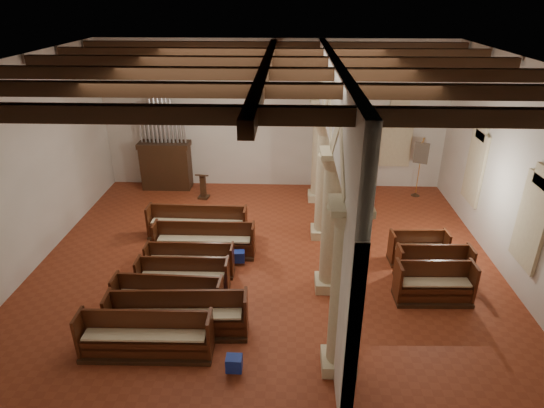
{
  "coord_description": "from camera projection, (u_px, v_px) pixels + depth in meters",
  "views": [
    {
      "loc": [
        0.62,
        -12.18,
        7.64
      ],
      "look_at": [
        0.13,
        0.5,
        1.65
      ],
      "focal_mm": 30.0,
      "sensor_mm": 36.0,
      "label": 1
    }
  ],
  "objects": [
    {
      "name": "nave_pew_5",
      "position": [
        205.0,
        245.0,
        14.33
      ],
      "size": [
        3.15,
        0.74,
        1.09
      ],
      "rotation": [
        0.0,
        0.0,
        0.0
      ],
      "color": "#331C10",
      "rests_on": "floor"
    },
    {
      "name": "hymnal_box_a",
      "position": [
        234.0,
        363.0,
        9.89
      ],
      "size": [
        0.36,
        0.29,
        0.35
      ],
      "primitive_type": "cube",
      "rotation": [
        0.0,
        0.0,
        -0.02
      ],
      "color": "navy",
      "rests_on": "floor"
    },
    {
      "name": "floor",
      "position": [
        267.0,
        258.0,
        14.29
      ],
      "size": [
        14.0,
        14.0,
        0.0
      ],
      "primitive_type": "plane",
      "color": "maroon",
      "rests_on": "ground"
    },
    {
      "name": "aisle_pew_2",
      "position": [
        418.0,
        252.0,
        13.95
      ],
      "size": [
        1.76,
        0.78,
        1.03
      ],
      "rotation": [
        0.0,
        0.0,
        0.05
      ],
      "color": "#331C10",
      "rests_on": "floor"
    },
    {
      "name": "window_back",
      "position": [
        396.0,
        137.0,
        18.58
      ],
      "size": [
        1.0,
        0.03,
        2.2
      ],
      "primitive_type": "cube",
      "color": "#387F64",
      "rests_on": "wall_back"
    },
    {
      "name": "tube_heater_b",
      "position": [
        130.0,
        316.0,
        11.51
      ],
      "size": [
        0.9,
        0.33,
        0.09
      ],
      "primitive_type": "cylinder",
      "rotation": [
        0.0,
        1.57,
        -0.27
      ],
      "color": "white",
      "rests_on": "floor"
    },
    {
      "name": "lectern",
      "position": [
        203.0,
        188.0,
        18.22
      ],
      "size": [
        0.49,
        0.51,
        1.1
      ],
      "rotation": [
        0.0,
        0.0,
        -0.17
      ],
      "color": "#371A11",
      "rests_on": "floor"
    },
    {
      "name": "wall_back",
      "position": [
        274.0,
        116.0,
        18.43
      ],
      "size": [
        14.0,
        0.02,
        6.0
      ],
      "primitive_type": "cube",
      "color": "silver",
      "rests_on": "floor"
    },
    {
      "name": "nave_pew_2",
      "position": [
        169.0,
        301.0,
        11.74
      ],
      "size": [
        2.82,
        0.78,
        1.04
      ],
      "rotation": [
        0.0,
        0.0,
        -0.03
      ],
      "color": "#331C10",
      "rests_on": "floor"
    },
    {
      "name": "wall_right",
      "position": [
        515.0,
        172.0,
        12.77
      ],
      "size": [
        0.02,
        12.0,
        6.0
      ],
      "primitive_type": "cube",
      "color": "silver",
      "rests_on": "floor"
    },
    {
      "name": "aisle_pew_0",
      "position": [
        433.0,
        288.0,
        12.2
      ],
      "size": [
        2.06,
        0.82,
        1.14
      ],
      "rotation": [
        0.0,
        0.0,
        0.03
      ],
      "color": "#331C10",
      "rests_on": "floor"
    },
    {
      "name": "ceiling_beams",
      "position": [
        266.0,
        67.0,
        11.81
      ],
      "size": [
        13.8,
        11.8,
        0.3
      ],
      "primitive_type": null,
      "color": "#331C10",
      "rests_on": "wall_back"
    },
    {
      "name": "window_right_b",
      "position": [
        476.0,
        167.0,
        15.37
      ],
      "size": [
        0.03,
        1.0,
        2.2
      ],
      "primitive_type": "cube",
      "color": "#387F64",
      "rests_on": "wall_right"
    },
    {
      "name": "window_right_a",
      "position": [
        533.0,
        222.0,
        11.75
      ],
      "size": [
        0.03,
        1.0,
        2.2
      ],
      "primitive_type": "cube",
      "color": "#387F64",
      "rests_on": "wall_right"
    },
    {
      "name": "hymnal_box_c",
      "position": [
        239.0,
        256.0,
        13.87
      ],
      "size": [
        0.36,
        0.3,
        0.34
      ],
      "primitive_type": "cube",
      "rotation": [
        0.0,
        0.0,
        0.08
      ],
      "color": "navy",
      "rests_on": "floor"
    },
    {
      "name": "nave_pew_4",
      "position": [
        190.0,
        264.0,
        13.38
      ],
      "size": [
        2.57,
        0.67,
        0.97
      ],
      "rotation": [
        0.0,
        0.0,
        0.01
      ],
      "color": "#331C10",
      "rests_on": "floor"
    },
    {
      "name": "pipe_organ",
      "position": [
        165.0,
        157.0,
        18.84
      ],
      "size": [
        2.1,
        0.85,
        4.4
      ],
      "color": "#331C10",
      "rests_on": "floor"
    },
    {
      "name": "hymnal_box_b",
      "position": [
        222.0,
        299.0,
        11.94
      ],
      "size": [
        0.36,
        0.29,
        0.35
      ],
      "primitive_type": "cube",
      "rotation": [
        0.0,
        0.0,
        -0.02
      ],
      "color": "navy",
      "rests_on": "floor"
    },
    {
      "name": "wall_front",
      "position": [
        249.0,
        296.0,
        7.59
      ],
      "size": [
        14.0,
        0.02,
        6.0
      ],
      "primitive_type": "cube",
      "color": "silver",
      "rests_on": "floor"
    },
    {
      "name": "nave_pew_1",
      "position": [
        178.0,
        321.0,
        11.01
      ],
      "size": [
        3.4,
        0.93,
        1.14
      ],
      "rotation": [
        0.0,
        0.0,
        0.05
      ],
      "color": "#331C10",
      "rests_on": "floor"
    },
    {
      "name": "arcade",
      "position": [
        331.0,
        151.0,
        12.71
      ],
      "size": [
        0.9,
        11.9,
        6.0
      ],
      "color": "beige",
      "rests_on": "floor"
    },
    {
      "name": "tube_heater_a",
      "position": [
        195.0,
        342.0,
        10.64
      ],
      "size": [
        0.89,
        0.26,
        0.09
      ],
      "primitive_type": "cylinder",
      "rotation": [
        0.0,
        1.57,
        0.19
      ],
      "color": "silver",
      "rests_on": "floor"
    },
    {
      "name": "wall_left",
      "position": [
        28.0,
        165.0,
        13.26
      ],
      "size": [
        0.02,
        12.0,
        6.0
      ],
      "primitive_type": "cube",
      "color": "silver",
      "rests_on": "floor"
    },
    {
      "name": "dossal_curtain",
      "position": [
        357.0,
        161.0,
        19.02
      ],
      "size": [
        1.8,
        0.07,
        2.17
      ],
      "color": "maroon",
      "rests_on": "floor"
    },
    {
      "name": "aisle_pew_1",
      "position": [
        433.0,
        269.0,
        13.05
      ],
      "size": [
        2.11,
        0.79,
        1.09
      ],
      "rotation": [
        0.0,
        0.0,
        0.03
      ],
      "color": "#331C10",
      "rests_on": "floor"
    },
    {
      "name": "nave_pew_6",
      "position": [
        198.0,
        227.0,
        15.35
      ],
      "size": [
        3.33,
        0.81,
        1.12
      ],
      "rotation": [
        0.0,
        0.0,
        -0.02
      ],
      "color": "#331C10",
      "rests_on": "floor"
    },
    {
      "name": "nave_pew_0",
      "position": [
        146.0,
        341.0,
        10.38
      ],
      "size": [
        3.04,
        0.8,
        1.11
      ],
      "rotation": [
        0.0,
        0.0,
        0.02
      ],
      "color": "#331C10",
      "rests_on": "floor"
    },
    {
      "name": "nave_pew_3",
      "position": [
        184.0,
        281.0,
        12.59
      ],
      "size": [
        2.53,
        0.71,
        1.01
      ],
      "rotation": [
        0.0,
        0.0,
        0.02
      ],
      "color": "#331C10",
      "rests_on": "floor"
    },
    {
      "name": "ceiling",
      "position": [
        266.0,
        60.0,
        11.73
      ],
      "size": [
        14.0,
        14.0,
        0.0
      ],
      "primitive_type": "plane",
      "rotation": [
        3.14,
        0.0,
        0.0
      ],
      "color": "#341D11",
      "rests_on": "wall_back"
    },
    {
      "name": "processional_banner",
      "position": [
        418.0,
        177.0,
        18.3
      ],
      "size": [
        0.52,
        0.66,
        2.45
      ],
      "rotation": [
        0.0,
        0.0,
        -0.43
      ],
      "color": "#331C10",
      "rests_on": "floor"
    }
  ]
}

